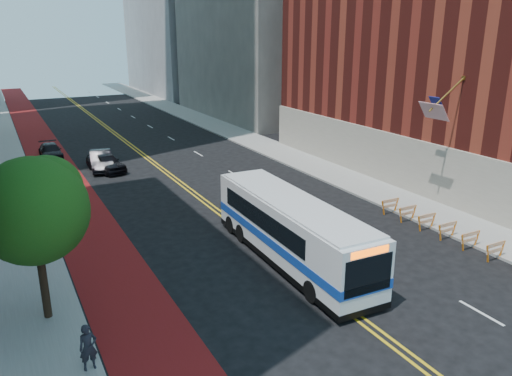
{
  "coord_description": "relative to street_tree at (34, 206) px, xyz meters",
  "views": [
    {
      "loc": [
        -12.17,
        -13.77,
        11.33
      ],
      "look_at": [
        -0.6,
        8.0,
        3.51
      ],
      "focal_mm": 35.0,
      "sensor_mm": 36.0,
      "label": 1
    }
  ],
  "objects": [
    {
      "name": "ground",
      "position": [
        11.24,
        -6.04,
        -4.91
      ],
      "size": [
        160.0,
        160.0,
        0.0
      ],
      "primitive_type": "plane",
      "color": "black",
      "rests_on": "ground"
    },
    {
      "name": "sidewalk_left",
      "position": [
        -0.76,
        23.96,
        -4.84
      ],
      "size": [
        4.0,
        140.0,
        0.15
      ],
      "primitive_type": "cube",
      "color": "gray",
      "rests_on": "ground"
    },
    {
      "name": "sidewalk_right",
      "position": [
        23.24,
        23.96,
        -4.84
      ],
      "size": [
        4.0,
        140.0,
        0.15
      ],
      "primitive_type": "cube",
      "color": "gray",
      "rests_on": "ground"
    },
    {
      "name": "bus_lane_paint",
      "position": [
        3.14,
        23.96,
        -4.91
      ],
      "size": [
        3.6,
        140.0,
        0.01
      ],
      "primitive_type": "cube",
      "color": "maroon",
      "rests_on": "ground"
    },
    {
      "name": "center_line_inner",
      "position": [
        11.06,
        23.96,
        -4.91
      ],
      "size": [
        0.14,
        140.0,
        0.01
      ],
      "primitive_type": "cube",
      "color": "gold",
      "rests_on": "ground"
    },
    {
      "name": "center_line_outer",
      "position": [
        11.42,
        23.96,
        -4.91
      ],
      "size": [
        0.14,
        140.0,
        0.01
      ],
      "primitive_type": "cube",
      "color": "gold",
      "rests_on": "ground"
    },
    {
      "name": "lane_dashes",
      "position": [
        16.04,
        31.96,
        -4.9
      ],
      "size": [
        0.14,
        98.2,
        0.01
      ],
      "color": "silver",
      "rests_on": "ground"
    },
    {
      "name": "brick_building",
      "position": [
        33.18,
        5.96,
        6.05
      ],
      "size": [
        18.73,
        36.0,
        22.0
      ],
      "color": "maroon",
      "rests_on": "ground"
    },
    {
      "name": "construction_barriers",
      "position": [
        20.84,
        -2.62,
        -4.24
      ],
      "size": [
        1.42,
        10.91,
        1.0
      ],
      "color": "orange",
      "rests_on": "ground"
    },
    {
      "name": "street_tree",
      "position": [
        0.0,
        0.0,
        0.0
      ],
      "size": [
        4.2,
        4.2,
        6.7
      ],
      "color": "black",
      "rests_on": "sidewalk_left"
    },
    {
      "name": "transit_bus",
      "position": [
        11.57,
        0.04,
        -3.17
      ],
      "size": [
        3.0,
        12.22,
        3.34
      ],
      "rotation": [
        0.0,
        0.0,
        -0.03
      ],
      "color": "silver",
      "rests_on": "ground"
    },
    {
      "name": "car_a",
      "position": [
        6.92,
        21.7,
        -4.13
      ],
      "size": [
        2.94,
        4.88,
        1.56
      ],
      "primitive_type": "imported",
      "rotation": [
        0.0,
        0.0,
        0.26
      ],
      "color": "black",
      "rests_on": "ground"
    },
    {
      "name": "car_b",
      "position": [
        6.68,
        22.49,
        -4.11
      ],
      "size": [
        2.32,
        5.05,
        1.6
      ],
      "primitive_type": "imported",
      "rotation": [
        0.0,
        0.0,
        -0.13
      ],
      "color": "black",
      "rests_on": "ground"
    },
    {
      "name": "car_c",
      "position": [
        3.36,
        28.69,
        -4.25
      ],
      "size": [
        1.88,
        4.56,
        1.32
      ],
      "primitive_type": "imported",
      "rotation": [
        0.0,
        0.0,
        -0.01
      ],
      "color": "black",
      "rests_on": "ground"
    },
    {
      "name": "pedestrian",
      "position": [
        0.84,
        -4.26,
        -3.92
      ],
      "size": [
        0.63,
        0.43,
        1.68
      ],
      "primitive_type": "imported",
      "rotation": [
        0.0,
        0.0,
        0.04
      ],
      "color": "black",
      "rests_on": "sidewalk_left"
    }
  ]
}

